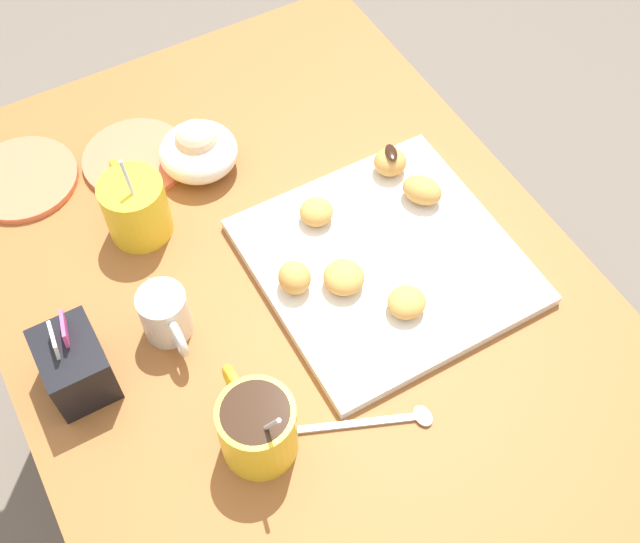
# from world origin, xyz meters

# --- Properties ---
(ground_plane) EXTENTS (8.00, 8.00, 0.00)m
(ground_plane) POSITION_xyz_m (0.00, 0.00, 0.00)
(ground_plane) COLOR #665B51
(dining_table) EXTENTS (0.99, 0.72, 0.73)m
(dining_table) POSITION_xyz_m (0.00, 0.00, 0.59)
(dining_table) COLOR #935628
(dining_table) RESTS_ON ground_plane
(pastry_plate_square) EXTENTS (0.32, 0.32, 0.02)m
(pastry_plate_square) POSITION_xyz_m (-0.04, -0.12, 0.74)
(pastry_plate_square) COLOR silver
(pastry_plate_square) RESTS_ON dining_table
(coffee_mug_yellow_left) EXTENTS (0.13, 0.09, 0.14)m
(coffee_mug_yellow_left) POSITION_xyz_m (-0.17, 0.13, 0.78)
(coffee_mug_yellow_left) COLOR yellow
(coffee_mug_yellow_left) RESTS_ON dining_table
(coffee_mug_yellow_right) EXTENTS (0.12, 0.08, 0.14)m
(coffee_mug_yellow_right) POSITION_xyz_m (0.18, 0.13, 0.78)
(coffee_mug_yellow_right) COLOR yellow
(coffee_mug_yellow_right) RESTS_ON dining_table
(cream_pitcher_white) EXTENTS (0.10, 0.06, 0.07)m
(cream_pitcher_white) POSITION_xyz_m (0.01, 0.16, 0.77)
(cream_pitcher_white) COLOR silver
(cream_pitcher_white) RESTS_ON dining_table
(sugar_caddy) EXTENTS (0.09, 0.07, 0.11)m
(sugar_caddy) POSITION_xyz_m (-0.00, 0.28, 0.77)
(sugar_caddy) COLOR black
(sugar_caddy) RESTS_ON dining_table
(ice_cream_bowl) EXTENTS (0.11, 0.11, 0.08)m
(ice_cream_bowl) POSITION_xyz_m (0.24, 0.02, 0.76)
(ice_cream_bowl) COLOR silver
(ice_cream_bowl) RESTS_ON dining_table
(saucer_coral_left) EXTENTS (0.15, 0.15, 0.01)m
(saucer_coral_left) POSITION_xyz_m (0.29, 0.09, 0.73)
(saucer_coral_left) COLOR #E5704C
(saucer_coral_left) RESTS_ON dining_table
(saucer_coral_right) EXTENTS (0.15, 0.15, 0.01)m
(saucer_coral_right) POSITION_xyz_m (0.34, 0.25, 0.73)
(saucer_coral_right) COLOR #E5704C
(saucer_coral_right) RESTS_ON dining_table
(loose_spoon_near_saucer) EXTENTS (0.08, 0.15, 0.01)m
(loose_spoon_near_saucer) POSITION_xyz_m (-0.22, -0.00, 0.73)
(loose_spoon_near_saucer) COLOR silver
(loose_spoon_near_saucer) RESTS_ON dining_table
(beignet_0) EXTENTS (0.05, 0.05, 0.03)m
(beignet_0) POSITION_xyz_m (-0.11, -0.10, 0.76)
(beignet_0) COLOR #D19347
(beignet_0) RESTS_ON pastry_plate_square
(beignet_1) EXTENTS (0.06, 0.06, 0.03)m
(beignet_1) POSITION_xyz_m (-0.04, -0.05, 0.76)
(beignet_1) COLOR #D19347
(beignet_1) RESTS_ON pastry_plate_square
(beignet_2) EXTENTS (0.05, 0.05, 0.03)m
(beignet_2) POSITION_xyz_m (0.09, -0.21, 0.76)
(beignet_2) COLOR #D19347
(beignet_2) RESTS_ON pastry_plate_square
(chocolate_drizzle_2) EXTENTS (0.03, 0.03, 0.00)m
(chocolate_drizzle_2) POSITION_xyz_m (0.09, -0.21, 0.78)
(chocolate_drizzle_2) COLOR black
(chocolate_drizzle_2) RESTS_ON beignet_2
(beignet_3) EXTENTS (0.07, 0.06, 0.03)m
(beignet_3) POSITION_xyz_m (0.03, -0.22, 0.76)
(beignet_3) COLOR #D19347
(beignet_3) RESTS_ON pastry_plate_square
(beignet_4) EXTENTS (0.05, 0.05, 0.04)m
(beignet_4) POSITION_xyz_m (-0.02, 0.00, 0.76)
(beignet_4) COLOR #D19347
(beignet_4) RESTS_ON pastry_plate_square
(beignet_5) EXTENTS (0.05, 0.05, 0.03)m
(beignet_5) POSITION_xyz_m (0.06, -0.08, 0.76)
(beignet_5) COLOR #D19347
(beignet_5) RESTS_ON pastry_plate_square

